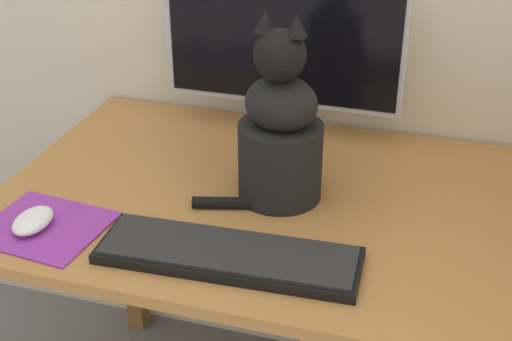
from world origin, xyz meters
TOP-DOWN VIEW (x-y plane):
  - desk at (0.00, 0.00)m, footprint 1.16×0.75m
  - monitor at (-0.08, 0.28)m, footprint 0.56×0.17m
  - keyboard at (-0.04, -0.24)m, footprint 0.48×0.17m
  - mousepad_left at (-0.41, -0.24)m, footprint 0.24×0.22m
  - computer_mouse_left at (-0.42, -0.25)m, footprint 0.06×0.10m
  - cat at (-0.01, 0.00)m, footprint 0.25×0.20m

SIDE VIEW (x-z plane):
  - desk at x=0.00m, z-range 0.27..1.01m
  - mousepad_left at x=-0.41m, z-range 0.75..0.75m
  - keyboard at x=-0.04m, z-range 0.75..0.77m
  - computer_mouse_left at x=-0.42m, z-range 0.75..0.78m
  - cat at x=-0.01m, z-range 0.70..1.08m
  - monitor at x=-0.08m, z-range 0.77..1.16m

